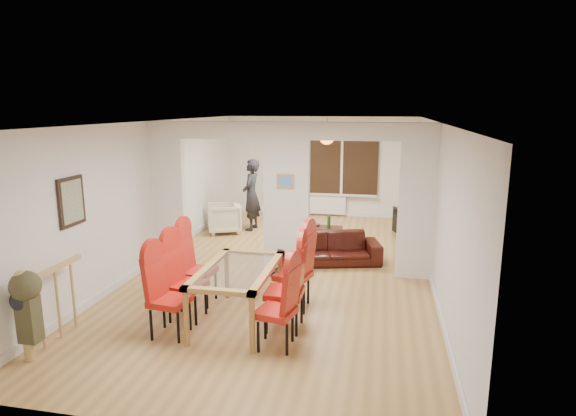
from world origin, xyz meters
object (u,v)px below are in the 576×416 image
(dining_table, at_px, (238,295))
(sofa, at_px, (328,248))
(dining_chair_lb, at_px, (187,279))
(dining_chair_rb, at_px, (284,286))
(dining_chair_ra, at_px, (276,306))
(person, at_px, (251,195))
(dining_chair_la, at_px, (170,294))
(dining_chair_lc, at_px, (198,266))
(armchair, at_px, (224,218))
(coffee_table, at_px, (322,232))
(bottle, at_px, (329,222))
(television, at_px, (398,223))
(dining_chair_rc, at_px, (293,269))
(bowl, at_px, (315,225))

(dining_table, bearing_deg, sofa, 71.95)
(dining_chair_lb, bearing_deg, dining_chair_rb, 9.76)
(dining_table, relative_size, dining_chair_ra, 1.54)
(person, bearing_deg, dining_chair_ra, 20.72)
(dining_chair_la, bearing_deg, dining_chair_rb, 26.68)
(dining_table, bearing_deg, dining_chair_la, -143.18)
(dining_chair_lc, distance_m, armchair, 4.08)
(sofa, relative_size, armchair, 2.55)
(dining_table, distance_m, dining_chair_ra, 0.88)
(coffee_table, bearing_deg, dining_chair_rb, -88.70)
(person, relative_size, coffee_table, 1.87)
(dining_chair_lc, bearing_deg, sofa, 57.25)
(sofa, distance_m, bottle, 1.79)
(sofa, distance_m, coffee_table, 1.88)
(television, bearing_deg, dining_table, 134.63)
(dining_chair_rb, bearing_deg, dining_chair_ra, -90.53)
(dining_chair_la, distance_m, dining_chair_rc, 1.78)
(armchair, xyz_separation_m, bowl, (2.10, 0.19, -0.11))
(dining_chair_lb, xyz_separation_m, coffee_table, (1.25, 4.61, -0.46))
(armchair, xyz_separation_m, coffee_table, (2.26, 0.11, -0.24))
(dining_chair_rc, height_order, coffee_table, dining_chair_rc)
(dining_chair_la, xyz_separation_m, television, (2.93, 5.47, -0.26))
(dining_table, relative_size, person, 0.98)
(sofa, relative_size, television, 1.90)
(person, height_order, bowl, person)
(sofa, bearing_deg, dining_chair_la, -130.72)
(dining_chair_rb, xyz_separation_m, bowl, (-0.26, 4.72, -0.36))
(dining_chair_ra, bearing_deg, dining_chair_lc, 154.30)
(person, bearing_deg, armchair, -54.06)
(dining_chair_rb, bearing_deg, bottle, 88.86)
(dining_chair_ra, height_order, coffee_table, dining_chair_ra)
(dining_chair_ra, relative_size, dining_chair_rc, 0.91)
(dining_chair_la, distance_m, person, 5.41)
(sofa, relative_size, coffee_table, 2.14)
(television, bearing_deg, armchair, 75.40)
(dining_chair_lc, xyz_separation_m, television, (2.96, 4.42, -0.28))
(dining_chair_lb, relative_size, person, 0.67)
(dining_chair_lc, height_order, coffee_table, dining_chair_lc)
(dining_table, relative_size, bowl, 8.20)
(dining_table, distance_m, bottle, 4.57)
(dining_chair_rb, xyz_separation_m, television, (1.56, 5.00, -0.30))
(dining_chair_lb, distance_m, person, 4.90)
(bottle, relative_size, bowl, 1.50)
(sofa, relative_size, bowl, 9.55)
(dining_chair_lc, relative_size, dining_chair_rb, 0.96)
(dining_chair_lc, bearing_deg, armchair, 107.25)
(dining_table, distance_m, dining_chair_rc, 0.90)
(dining_chair_ra, xyz_separation_m, coffee_table, (-0.10, 5.15, -0.43))
(television, xyz_separation_m, bottle, (-1.50, -0.41, 0.07))
(dining_chair_rb, distance_m, coffee_table, 4.67)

